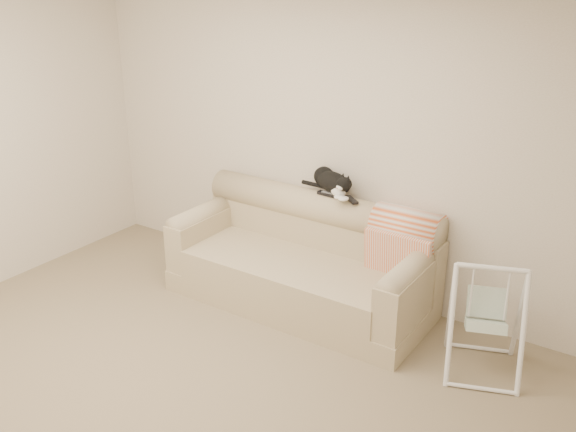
% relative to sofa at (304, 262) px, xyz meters
% --- Properties ---
extents(ground_plane, '(5.00, 5.00, 0.00)m').
position_rel_sofa_xyz_m(ground_plane, '(0.07, -1.62, -0.35)').
color(ground_plane, '#75644B').
rests_on(ground_plane, ground).
extents(room_shell, '(5.04, 4.04, 2.60)m').
position_rel_sofa_xyz_m(room_shell, '(0.07, -1.62, 1.18)').
color(room_shell, beige).
rests_on(room_shell, ground).
extents(sofa, '(2.20, 0.93, 0.90)m').
position_rel_sofa_xyz_m(sofa, '(0.00, 0.00, 0.00)').
color(sofa, tan).
rests_on(sofa, ground).
extents(remote_a, '(0.18, 0.06, 0.03)m').
position_rel_sofa_xyz_m(remote_a, '(0.08, 0.22, 0.56)').
color(remote_a, black).
rests_on(remote_a, sofa).
extents(remote_b, '(0.16, 0.14, 0.02)m').
position_rel_sofa_xyz_m(remote_b, '(0.32, 0.21, 0.56)').
color(remote_b, black).
rests_on(remote_b, sofa).
extents(tuxedo_cat, '(0.56, 0.38, 0.22)m').
position_rel_sofa_xyz_m(tuxedo_cat, '(0.10, 0.26, 0.65)').
color(tuxedo_cat, black).
rests_on(tuxedo_cat, sofa).
extents(throw_blanket, '(0.54, 0.38, 0.58)m').
position_rel_sofa_xyz_m(throw_blanket, '(0.80, 0.23, 0.37)').
color(throw_blanket, '#DF5D27').
rests_on(throw_blanket, sofa).
extents(baby_swing, '(0.65, 0.67, 0.83)m').
position_rel_sofa_xyz_m(baby_swing, '(1.59, -0.16, 0.06)').
color(baby_swing, white).
rests_on(baby_swing, ground).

